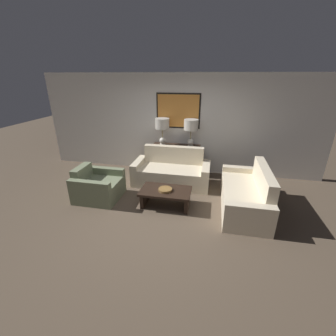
{
  "coord_description": "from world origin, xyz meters",
  "views": [
    {
      "loc": [
        0.97,
        -3.68,
        2.59
      ],
      "look_at": [
        0.03,
        0.88,
        0.65
      ],
      "focal_mm": 24.0,
      "sensor_mm": 36.0,
      "label": 1
    }
  ],
  "objects_px": {
    "table_lamp_right": "(191,127)",
    "armchair_near_back_wall": "(98,187)",
    "table_lamp_left": "(162,126)",
    "couch_by_side": "(246,195)",
    "coffee_table": "(166,194)",
    "console_table": "(176,159)",
    "decorative_bowl": "(165,190)",
    "couch_by_back_wall": "(172,172)"
  },
  "relations": [
    {
      "from": "console_table",
      "to": "armchair_near_back_wall",
      "type": "xyz_separation_m",
      "value": [
        -1.48,
        -1.72,
        -0.14
      ]
    },
    {
      "from": "table_lamp_left",
      "to": "table_lamp_right",
      "type": "distance_m",
      "value": 0.77
    },
    {
      "from": "couch_by_side",
      "to": "decorative_bowl",
      "type": "distance_m",
      "value": 1.67
    },
    {
      "from": "coffee_table",
      "to": "armchair_near_back_wall",
      "type": "relative_size",
      "value": 1.14
    },
    {
      "from": "console_table",
      "to": "couch_by_back_wall",
      "type": "bearing_deg",
      "value": -90.0
    },
    {
      "from": "console_table",
      "to": "table_lamp_left",
      "type": "bearing_deg",
      "value": 180.0
    },
    {
      "from": "table_lamp_right",
      "to": "couch_by_side",
      "type": "distance_m",
      "value": 2.26
    },
    {
      "from": "couch_by_side",
      "to": "armchair_near_back_wall",
      "type": "distance_m",
      "value": 3.22
    },
    {
      "from": "table_lamp_left",
      "to": "couch_by_back_wall",
      "type": "bearing_deg",
      "value": -59.65
    },
    {
      "from": "table_lamp_left",
      "to": "couch_by_back_wall",
      "type": "relative_size",
      "value": 0.38
    },
    {
      "from": "couch_by_back_wall",
      "to": "decorative_bowl",
      "type": "height_order",
      "value": "couch_by_back_wall"
    },
    {
      "from": "table_lamp_left",
      "to": "coffee_table",
      "type": "height_order",
      "value": "table_lamp_left"
    },
    {
      "from": "table_lamp_right",
      "to": "couch_by_side",
      "type": "xyz_separation_m",
      "value": [
        1.34,
        -1.49,
        -1.03
      ]
    },
    {
      "from": "decorative_bowl",
      "to": "armchair_near_back_wall",
      "type": "bearing_deg",
      "value": 177.58
    },
    {
      "from": "armchair_near_back_wall",
      "to": "couch_by_side",
      "type": "bearing_deg",
      "value": 4.1
    },
    {
      "from": "table_lamp_left",
      "to": "console_table",
      "type": "bearing_deg",
      "value": 0.0
    },
    {
      "from": "table_lamp_right",
      "to": "armchair_near_back_wall",
      "type": "distance_m",
      "value": 2.76
    },
    {
      "from": "decorative_bowl",
      "to": "armchair_near_back_wall",
      "type": "distance_m",
      "value": 1.57
    },
    {
      "from": "table_lamp_left",
      "to": "couch_by_back_wall",
      "type": "distance_m",
      "value": 1.28
    },
    {
      "from": "armchair_near_back_wall",
      "to": "table_lamp_right",
      "type": "bearing_deg",
      "value": 42.71
    },
    {
      "from": "couch_by_back_wall",
      "to": "armchair_near_back_wall",
      "type": "bearing_deg",
      "value": -144.23
    },
    {
      "from": "armchair_near_back_wall",
      "to": "decorative_bowl",
      "type": "bearing_deg",
      "value": -2.42
    },
    {
      "from": "table_lamp_left",
      "to": "couch_by_side",
      "type": "bearing_deg",
      "value": -35.29
    },
    {
      "from": "table_lamp_left",
      "to": "coffee_table",
      "type": "relative_size",
      "value": 0.68
    },
    {
      "from": "console_table",
      "to": "table_lamp_right",
      "type": "xyz_separation_m",
      "value": [
        0.38,
        0.0,
        0.93
      ]
    },
    {
      "from": "coffee_table",
      "to": "armchair_near_back_wall",
      "type": "distance_m",
      "value": 1.57
    },
    {
      "from": "table_lamp_right",
      "to": "armchair_near_back_wall",
      "type": "height_order",
      "value": "table_lamp_right"
    },
    {
      "from": "console_table",
      "to": "decorative_bowl",
      "type": "relative_size",
      "value": 4.63
    },
    {
      "from": "console_table",
      "to": "table_lamp_left",
      "type": "height_order",
      "value": "table_lamp_left"
    },
    {
      "from": "table_lamp_right",
      "to": "armchair_near_back_wall",
      "type": "xyz_separation_m",
      "value": [
        -1.87,
        -1.72,
        -1.07
      ]
    },
    {
      "from": "table_lamp_right",
      "to": "coffee_table",
      "type": "bearing_deg",
      "value": -99.58
    },
    {
      "from": "decorative_bowl",
      "to": "table_lamp_left",
      "type": "bearing_deg",
      "value": 104.59
    },
    {
      "from": "couch_by_side",
      "to": "coffee_table",
      "type": "distance_m",
      "value": 1.66
    },
    {
      "from": "couch_by_back_wall",
      "to": "coffee_table",
      "type": "height_order",
      "value": "couch_by_back_wall"
    },
    {
      "from": "couch_by_side",
      "to": "decorative_bowl",
      "type": "xyz_separation_m",
      "value": [
        -1.64,
        -0.3,
        0.1
      ]
    },
    {
      "from": "console_table",
      "to": "table_lamp_right",
      "type": "height_order",
      "value": "table_lamp_right"
    },
    {
      "from": "table_lamp_right",
      "to": "couch_by_back_wall",
      "type": "bearing_deg",
      "value": -120.35
    },
    {
      "from": "couch_by_side",
      "to": "table_lamp_left",
      "type": "bearing_deg",
      "value": 144.71
    },
    {
      "from": "console_table",
      "to": "couch_by_back_wall",
      "type": "height_order",
      "value": "couch_by_back_wall"
    },
    {
      "from": "table_lamp_left",
      "to": "coffee_table",
      "type": "xyz_separation_m",
      "value": [
        0.47,
        -1.76,
        -1.06
      ]
    },
    {
      "from": "couch_by_back_wall",
      "to": "armchair_near_back_wall",
      "type": "relative_size",
      "value": 2.05
    },
    {
      "from": "couch_by_side",
      "to": "coffee_table",
      "type": "height_order",
      "value": "couch_by_side"
    }
  ]
}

